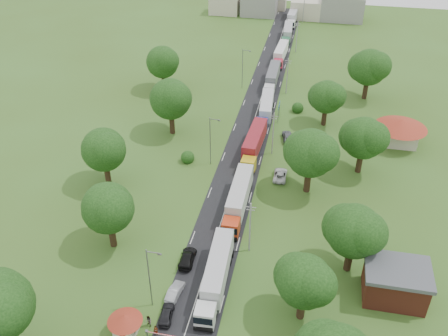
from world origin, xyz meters
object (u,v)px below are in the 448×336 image
(info_sign, at_px, (279,108))
(car_lane_mid, at_px, (175,291))
(guard_booth, at_px, (125,322))
(car_lane_front, at_px, (166,314))
(truck_0, at_px, (216,274))
(boom_barrier, at_px, (171,336))
(pedestrian_near, at_px, (156,331))

(info_sign, bearing_deg, car_lane_mid, -98.84)
(guard_booth, height_order, car_lane_mid, guard_booth)
(car_lane_front, bearing_deg, car_lane_mid, -96.51)
(guard_booth, relative_size, truck_0, 0.28)
(boom_barrier, bearing_deg, pedestrian_near, 166.86)
(guard_booth, height_order, info_sign, info_sign)
(boom_barrier, relative_size, guard_booth, 2.10)
(pedestrian_near, bearing_deg, car_lane_front, 71.69)
(boom_barrier, height_order, pedestrian_near, pedestrian_near)
(truck_0, bearing_deg, info_sign, 86.55)
(car_lane_mid, height_order, pedestrian_near, pedestrian_near)
(car_lane_front, xyz_separation_m, pedestrian_near, (-0.50, -2.84, 0.11))
(car_lane_front, bearing_deg, info_sign, -104.75)
(boom_barrier, xyz_separation_m, guard_booth, (-5.84, -0.00, 1.27))
(boom_barrier, relative_size, car_lane_mid, 2.24)
(info_sign, height_order, car_lane_front, info_sign)
(guard_booth, bearing_deg, pedestrian_near, 7.71)
(pedestrian_near, bearing_deg, car_lane_mid, 77.46)
(boom_barrier, xyz_separation_m, car_lane_front, (-1.64, 3.34, -0.21))
(boom_barrier, bearing_deg, guard_booth, -179.99)
(guard_booth, relative_size, pedestrian_near, 2.77)
(boom_barrier, distance_m, car_lane_mid, 7.48)
(info_sign, bearing_deg, truck_0, -93.45)
(info_sign, bearing_deg, car_lane_front, -98.23)
(truck_0, xyz_separation_m, car_lane_mid, (-5.19, -2.73, -1.60))
(guard_booth, xyz_separation_m, pedestrian_near, (3.70, 0.50, -1.37))
(truck_0, height_order, car_lane_front, truck_0)
(car_lane_mid, distance_m, pedestrian_near, 6.81)
(car_lane_mid, bearing_deg, info_sign, -92.05)
(boom_barrier, distance_m, truck_0, 10.72)
(guard_booth, xyz_separation_m, truck_0, (9.39, 10.03, 0.12))
(guard_booth, relative_size, car_lane_mid, 1.07)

